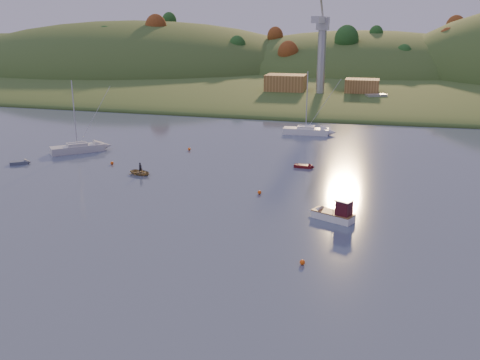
% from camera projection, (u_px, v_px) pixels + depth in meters
% --- Properties ---
extents(ground, '(500.00, 500.00, 0.00)m').
position_uv_depth(ground, '(90.00, 357.00, 35.63)').
color(ground, '#3C4963').
rests_on(ground, ground).
extents(far_shore, '(620.00, 220.00, 1.50)m').
position_uv_depth(far_shore, '(341.00, 69.00, 249.11)').
color(far_shore, '#324E1F').
rests_on(far_shore, ground).
extents(shore_slope, '(640.00, 150.00, 7.00)m').
position_uv_depth(shore_slope, '(328.00, 85.00, 188.78)').
color(shore_slope, '#324E1F').
rests_on(shore_slope, ground).
extents(hill_left_far, '(120.00, 100.00, 32.00)m').
position_uv_depth(hill_left_far, '(23.00, 65.00, 273.45)').
color(hill_left_far, '#324E1F').
rests_on(hill_left_far, ground).
extents(hill_left, '(170.00, 140.00, 44.00)m').
position_uv_depth(hill_left, '(136.00, 71.00, 242.79)').
color(hill_left, '#324E1F').
rests_on(hill_left, ground).
extents(hill_center, '(140.00, 120.00, 36.00)m').
position_uv_depth(hill_center, '(362.00, 74.00, 228.16)').
color(hill_center, '#324E1F').
rests_on(hill_center, ground).
extents(hillside_trees, '(280.00, 50.00, 32.00)m').
position_uv_depth(hillside_trees, '(333.00, 79.00, 207.35)').
color(hillside_trees, '#1C4B1A').
rests_on(hillside_trees, ground).
extents(wharf, '(42.00, 16.00, 2.40)m').
position_uv_depth(wharf, '(331.00, 98.00, 147.33)').
color(wharf, slate).
rests_on(wharf, ground).
extents(shed_west, '(11.00, 8.00, 4.80)m').
position_uv_depth(shed_west, '(286.00, 83.00, 150.34)').
color(shed_west, brown).
rests_on(shed_west, wharf).
extents(shed_east, '(9.00, 7.00, 4.00)m').
position_uv_depth(shed_east, '(362.00, 86.00, 146.36)').
color(shed_east, brown).
rests_on(shed_east, wharf).
extents(dock_crane, '(3.20, 28.00, 20.30)m').
position_uv_depth(dock_crane, '(322.00, 39.00, 140.15)').
color(dock_crane, '#B7B7BC').
rests_on(dock_crane, wharf).
extents(fishing_boat, '(5.82, 3.92, 3.58)m').
position_uv_depth(fishing_boat, '(330.00, 213.00, 60.31)').
color(fishing_boat, white).
rests_on(fishing_boat, ground).
extents(sailboat_near, '(8.27, 7.84, 12.17)m').
position_uv_depth(sailboat_near, '(77.00, 148.00, 91.23)').
color(sailboat_near, silver).
rests_on(sailboat_near, ground).
extents(sailboat_far, '(8.93, 2.90, 12.30)m').
position_uv_depth(sailboat_far, '(306.00, 130.00, 105.85)').
color(sailboat_far, white).
rests_on(sailboat_far, ground).
extents(canoe, '(4.15, 3.54, 0.73)m').
position_uv_depth(canoe, '(141.00, 172.00, 77.99)').
color(canoe, '#927D51').
rests_on(canoe, ground).
extents(paddler, '(0.54, 0.66, 1.56)m').
position_uv_depth(paddler, '(140.00, 170.00, 77.87)').
color(paddler, black).
rests_on(paddler, ground).
extents(red_tender, '(3.25, 1.32, 1.08)m').
position_uv_depth(red_tender, '(307.00, 167.00, 81.61)').
color(red_tender, '#5D0D12').
rests_on(red_tender, ground).
extents(grey_dinghy, '(3.26, 2.64, 1.17)m').
position_uv_depth(grey_dinghy, '(23.00, 162.00, 83.92)').
color(grey_dinghy, '#535D6D').
rests_on(grey_dinghy, ground).
extents(work_vessel, '(13.11, 9.11, 3.18)m').
position_uv_depth(work_vessel, '(376.00, 102.00, 140.78)').
color(work_vessel, '#505B69').
rests_on(work_vessel, ground).
extents(buoy_0, '(0.50, 0.50, 0.50)m').
position_uv_depth(buoy_0, '(302.00, 262.00, 49.12)').
color(buoy_0, '#FF570D').
rests_on(buoy_0, ground).
extents(buoy_1, '(0.50, 0.50, 0.50)m').
position_uv_depth(buoy_1, '(259.00, 192.00, 69.20)').
color(buoy_1, '#FF570D').
rests_on(buoy_1, ground).
extents(buoy_2, '(0.50, 0.50, 0.50)m').
position_uv_depth(buoy_2, '(112.00, 163.00, 83.51)').
color(buoy_2, '#FF570D').
rests_on(buoy_2, ground).
extents(buoy_3, '(0.50, 0.50, 0.50)m').
position_uv_depth(buoy_3, '(189.00, 149.00, 92.70)').
color(buoy_3, '#FF570D').
rests_on(buoy_3, ground).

